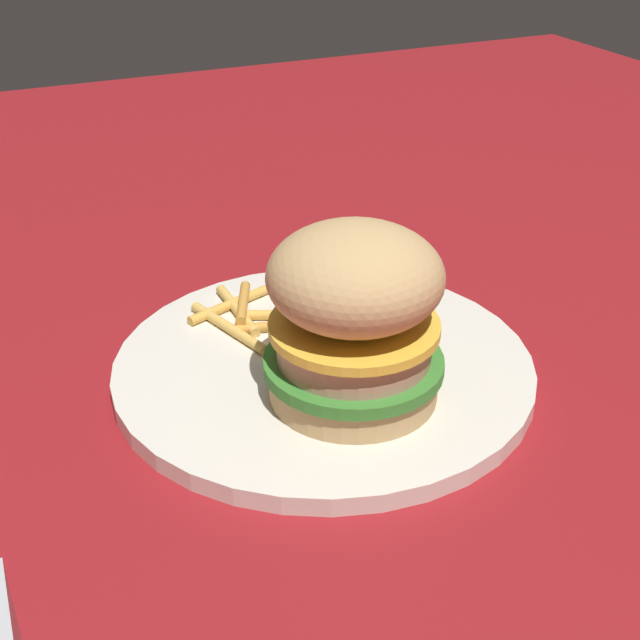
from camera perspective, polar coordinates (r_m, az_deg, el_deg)
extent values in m
plane|color=maroon|center=(0.59, -0.31, -2.96)|extent=(1.60, 1.60, 0.00)
cylinder|color=silver|center=(0.57, 0.00, -3.15)|extent=(0.27, 0.27, 0.01)
cylinder|color=tan|center=(0.53, 2.46, -3.89)|extent=(0.10, 0.10, 0.02)
cylinder|color=#387F2D|center=(0.53, 2.49, -2.70)|extent=(0.11, 0.11, 0.01)
cylinder|color=tan|center=(0.52, 2.52, -1.48)|extent=(0.09, 0.09, 0.02)
cylinder|color=yellow|center=(0.51, 2.55, -0.33)|extent=(0.10, 0.10, 0.01)
ellipsoid|color=tan|center=(0.50, 2.63, 2.91)|extent=(0.10, 0.10, 0.06)
cylinder|color=#E5B251|center=(0.62, -5.35, 0.65)|extent=(0.01, 0.07, 0.01)
cylinder|color=gold|center=(0.63, -5.80, 1.01)|extent=(0.07, 0.03, 0.01)
cylinder|color=gold|center=(0.61, -2.56, 0.33)|extent=(0.06, 0.03, 0.01)
cylinder|color=#E5B251|center=(0.60, -5.90, -0.49)|extent=(0.03, 0.08, 0.01)
cylinder|color=gold|center=(0.60, -2.32, -0.32)|extent=(0.07, 0.02, 0.01)
cylinder|color=gold|center=(0.62, -4.98, 1.12)|extent=(0.03, 0.05, 0.01)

